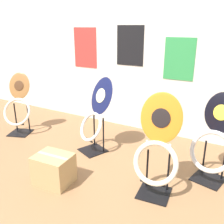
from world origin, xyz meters
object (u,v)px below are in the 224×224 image
Objects in this scene: toilet_seat_display_orange_sun at (157,151)px; storage_box at (54,169)px; toilet_seat_display_jazz_black at (214,143)px; toilet_seat_display_woodgrain at (18,106)px; toilet_seat_display_navy_moon at (96,115)px.

toilet_seat_display_orange_sun is 1.01m from storage_box.
storage_box is (-0.91, -0.33, -0.28)m from toilet_seat_display_orange_sun.
toilet_seat_display_jazz_black is 1.03× the size of toilet_seat_display_woodgrain.
toilet_seat_display_navy_moon reaches higher than toilet_seat_display_jazz_black.
toilet_seat_display_jazz_black is 2.54m from toilet_seat_display_woodgrain.
toilet_seat_display_navy_moon is (1.22, 0.10, 0.05)m from toilet_seat_display_woodgrain.
toilet_seat_display_woodgrain is (-2.14, 0.34, -0.03)m from toilet_seat_display_orange_sun.
toilet_seat_display_jazz_black is (0.39, 0.48, -0.03)m from toilet_seat_display_orange_sun.
toilet_seat_display_woodgrain is (-2.54, -0.14, 0.00)m from toilet_seat_display_jazz_black.
toilet_seat_display_orange_sun is 0.62m from toilet_seat_display_jazz_black.
toilet_seat_display_orange_sun reaches higher than storage_box.
toilet_seat_display_jazz_black reaches higher than toilet_seat_display_woodgrain.
toilet_seat_display_woodgrain is at bearing 170.98° from toilet_seat_display_orange_sun.
toilet_seat_display_jazz_black is 2.37× the size of storage_box.
toilet_seat_display_orange_sun is 1.07× the size of toilet_seat_display_jazz_black.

